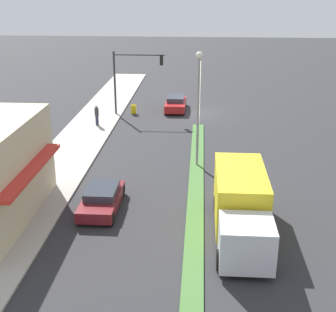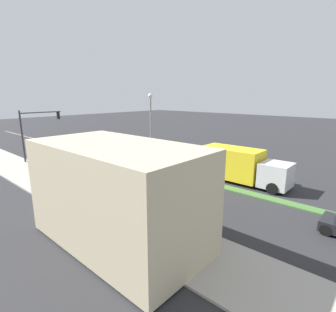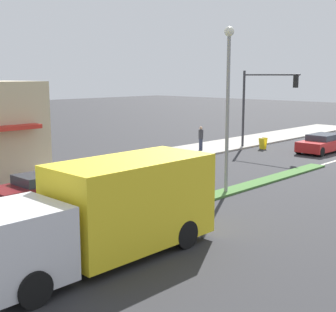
{
  "view_description": "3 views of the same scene",
  "coord_description": "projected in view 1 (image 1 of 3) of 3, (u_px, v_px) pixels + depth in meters",
  "views": [
    {
      "loc": [
        -0.14,
        41.98,
        11.53
      ],
      "look_at": [
        1.69,
        16.3,
        1.83
      ],
      "focal_mm": 50.0,
      "sensor_mm": 36.0,
      "label": 1
    },
    {
      "loc": [
        18.0,
        31.42,
        7.29
      ],
      "look_at": [
        -0.89,
        14.62,
        1.41
      ],
      "focal_mm": 28.0,
      "sensor_mm": 36.0,
      "label": 2
    },
    {
      "loc": [
        -12.6,
        30.11,
        5.35
      ],
      "look_at": [
        1.23,
        15.73,
        1.92
      ],
      "focal_mm": 50.0,
      "sensor_mm": 36.0,
      "label": 3
    }
  ],
  "objects": [
    {
      "name": "sidewalk_right",
      "position": [
        37.0,
        195.0,
        26.57
      ],
      "size": [
        4.0,
        73.0,
        0.12
      ],
      "primitive_type": "cube",
      "color": "#A8A399",
      "rests_on": "ground"
    },
    {
      "name": "warning_aframe_sign",
      "position": [
        134.0,
        109.0,
        42.87
      ],
      "size": [
        0.45,
        0.53,
        0.84
      ],
      "color": "yellow",
      "rests_on": "ground"
    },
    {
      "name": "hatchback_red",
      "position": [
        176.0,
        103.0,
        44.09
      ],
      "size": [
        1.87,
        4.31,
        1.29
      ],
      "color": "#AD1E1E",
      "rests_on": "ground"
    },
    {
      "name": "lane_marking_center",
      "position": [
        199.0,
        113.0,
        43.26
      ],
      "size": [
        0.16,
        60.0,
        0.01
      ],
      "primitive_type": "cube",
      "color": "beige",
      "rests_on": "ground"
    },
    {
      "name": "sedan_maroon",
      "position": [
        102.0,
        199.0,
        24.97
      ],
      "size": [
        1.88,
        4.21,
        1.19
      ],
      "color": "maroon",
      "rests_on": "ground"
    },
    {
      "name": "ground_plane",
      "position": [
        196.0,
        197.0,
        26.46
      ],
      "size": [
        160.0,
        160.0,
        0.0
      ],
      "primitive_type": "plane",
      "color": "#2B2B2D"
    },
    {
      "name": "median_strip",
      "position": [
        192.0,
        297.0,
        18.05
      ],
      "size": [
        0.9,
        46.0,
        0.1
      ],
      "primitive_type": "cube",
      "color": "#477538",
      "rests_on": "ground"
    },
    {
      "name": "traffic_signal_main",
      "position": [
        130.0,
        72.0,
        41.33
      ],
      "size": [
        4.59,
        0.34,
        5.6
      ],
      "color": "#333338",
      "rests_on": "sidewalk_right"
    },
    {
      "name": "street_lamp",
      "position": [
        198.0,
        95.0,
        29.29
      ],
      "size": [
        0.44,
        0.44,
        7.37
      ],
      "color": "gray",
      "rests_on": "median_strip"
    },
    {
      "name": "delivery_truck",
      "position": [
        241.0,
        206.0,
        22.27
      ],
      "size": [
        2.44,
        7.5,
        2.87
      ],
      "color": "silver",
      "rests_on": "ground"
    },
    {
      "name": "pedestrian",
      "position": [
        97.0,
        115.0,
        38.94
      ],
      "size": [
        0.34,
        0.34,
        1.71
      ],
      "color": "#282D42",
      "rests_on": "sidewalk_right"
    }
  ]
}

